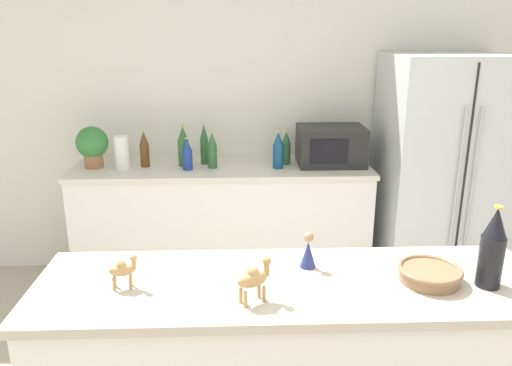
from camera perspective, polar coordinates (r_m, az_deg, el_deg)
The scene contains 18 objects.
wall_back at distance 3.92m, azimuth 2.01°, elevation 8.20°, with size 8.00×0.06×2.55m.
back_counter at distance 3.81m, azimuth -3.75°, elevation -4.74°, with size 2.17×0.63×0.93m.
refrigerator at distance 3.89m, azimuth 20.37°, elevation 0.83°, with size 0.86×0.77×1.73m.
potted_plant at distance 3.77m, azimuth -18.21°, elevation 4.18°, with size 0.23×0.23×0.30m.
paper_towel_roll at distance 3.67m, azimuth -15.08°, elevation 3.35°, with size 0.10×0.10×0.24m.
microwave at distance 3.71m, azimuth 8.54°, elevation 4.26°, with size 0.48×0.37×0.28m.
back_bottle_0 at distance 3.56m, azimuth -7.85°, elevation 3.23°, with size 0.07×0.07×0.23m.
back_bottle_1 at distance 3.57m, azimuth 2.54°, elevation 3.74°, with size 0.08×0.08×0.27m.
back_bottle_2 at distance 3.58m, azimuth -5.02°, elevation 3.71°, with size 0.07×0.07×0.27m.
back_bottle_3 at distance 3.68m, azimuth 3.45°, elevation 4.04°, with size 0.07×0.07×0.26m.
back_bottle_4 at distance 3.66m, azimuth -8.31°, elevation 4.17°, with size 0.08×0.08×0.31m.
back_bottle_5 at distance 3.69m, azimuth -12.63°, elevation 3.78°, with size 0.07×0.07×0.27m.
back_bottle_6 at distance 3.70m, azimuth -5.94°, elevation 4.42°, with size 0.06×0.06×0.31m.
wine_bottle at distance 1.99m, azimuth 25.41°, elevation -6.78°, with size 0.09×0.09×0.31m.
fruit_bowl at distance 1.98m, azimuth 19.22°, elevation -9.74°, with size 0.24×0.24×0.06m.
camel_figurine at distance 1.88m, azimuth -14.99°, elevation -9.48°, with size 0.10×0.06×0.13m.
camel_figurine_second at distance 1.72m, azimuth -0.25°, elevation -10.76°, with size 0.13×0.10×0.16m.
wise_man_figurine_crimson at distance 1.98m, azimuth 5.97°, elevation -7.86°, with size 0.06×0.06×0.15m.
Camera 1 is at (-0.28, -1.14, 1.89)m, focal length 35.00 mm.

